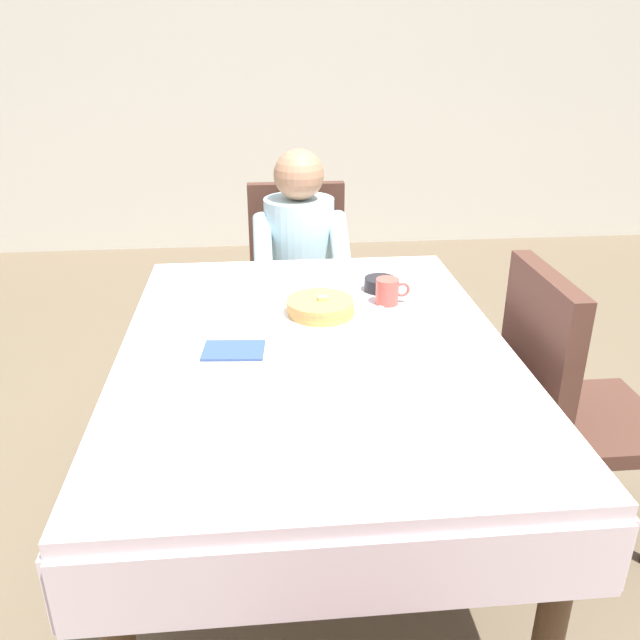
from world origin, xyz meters
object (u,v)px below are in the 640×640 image
object	(u,v)px
spoon_near_edge	(346,363)
plate_breakfast	(323,316)
chair_right_side	(563,395)
syrup_pitcher	(236,288)
knife_right_of_plate	(384,318)
diner_person	(300,256)
bowl_butter	(380,284)
dining_table_main	(315,371)
cup_coffee	(388,291)
breakfast_stack	(321,307)
fork_left_of_plate	(262,322)
chair_diner	(298,274)

from	to	relation	value
spoon_near_edge	plate_breakfast	bearing A→B (deg)	81.51
chair_right_side	syrup_pitcher	world-z (taller)	chair_right_side
plate_breakfast	knife_right_of_plate	world-z (taller)	plate_breakfast
diner_person	syrup_pitcher	size ratio (longest dim) A/B	14.00
bowl_butter	syrup_pitcher	world-z (taller)	syrup_pitcher
diner_person	knife_right_of_plate	bearing A→B (deg)	103.52
dining_table_main	bowl_butter	bearing A→B (deg)	56.80
dining_table_main	cup_coffee	bearing A→B (deg)	46.52
dining_table_main	bowl_butter	world-z (taller)	bowl_butter
diner_person	breakfast_stack	xyz separation A→B (m)	(0.01, -0.84, 0.11)
breakfast_stack	fork_left_of_plate	xyz separation A→B (m)	(-0.18, -0.02, -0.04)
chair_diner	diner_person	size ratio (longest dim) A/B	0.83
dining_table_main	breakfast_stack	distance (m)	0.22
breakfast_stack	syrup_pitcher	size ratio (longest dim) A/B	2.63
diner_person	fork_left_of_plate	xyz separation A→B (m)	(-0.17, -0.86, 0.07)
chair_right_side	knife_right_of_plate	world-z (taller)	chair_right_side
chair_diner	chair_right_side	distance (m)	1.39
dining_table_main	breakfast_stack	size ratio (longest dim) A/B	7.23
plate_breakfast	chair_right_side	bearing A→B (deg)	-13.70
syrup_pitcher	fork_left_of_plate	size ratio (longest dim) A/B	0.44
diner_person	knife_right_of_plate	size ratio (longest dim) A/B	5.60
chair_right_side	breakfast_stack	size ratio (longest dim) A/B	4.41
bowl_butter	syrup_pitcher	size ratio (longest dim) A/B	1.38
diner_person	plate_breakfast	distance (m)	0.84
bowl_butter	knife_right_of_plate	xyz separation A→B (m)	(-0.03, -0.24, -0.02)
diner_person	breakfast_stack	distance (m)	0.84
knife_right_of_plate	spoon_near_edge	xyz separation A→B (m)	(-0.16, -0.29, 0.00)
bowl_butter	cup_coffee	bearing A→B (deg)	-88.31
diner_person	syrup_pitcher	bearing A→B (deg)	68.40
bowl_butter	fork_left_of_plate	xyz separation A→B (m)	(-0.41, -0.24, -0.02)
chair_right_side	plate_breakfast	distance (m)	0.78
breakfast_stack	spoon_near_edge	distance (m)	0.31
syrup_pitcher	cup_coffee	bearing A→B (deg)	-10.22
breakfast_stack	fork_left_of_plate	size ratio (longest dim) A/B	1.17
dining_table_main	syrup_pitcher	world-z (taller)	syrup_pitcher
chair_right_side	breakfast_stack	xyz separation A→B (m)	(-0.74, 0.18, 0.25)
bowl_butter	knife_right_of_plate	size ratio (longest dim) A/B	0.55
chair_diner	chair_right_side	bearing A→B (deg)	122.54
chair_diner	diner_person	distance (m)	0.21
breakfast_stack	fork_left_of_plate	world-z (taller)	breakfast_stack
chair_diner	chair_right_side	world-z (taller)	same
bowl_butter	syrup_pitcher	distance (m)	0.49
diner_person	spoon_near_edge	distance (m)	1.15
diner_person	chair_diner	bearing A→B (deg)	-90.00
syrup_pitcher	fork_left_of_plate	distance (m)	0.23
cup_coffee	plate_breakfast	bearing A→B (deg)	-155.94
chair_diner	breakfast_stack	xyz separation A→B (m)	(0.01, -0.99, 0.25)
plate_breakfast	knife_right_of_plate	xyz separation A→B (m)	(0.19, -0.02, -0.01)
dining_table_main	knife_right_of_plate	bearing A→B (deg)	34.53
knife_right_of_plate	plate_breakfast	bearing A→B (deg)	89.02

